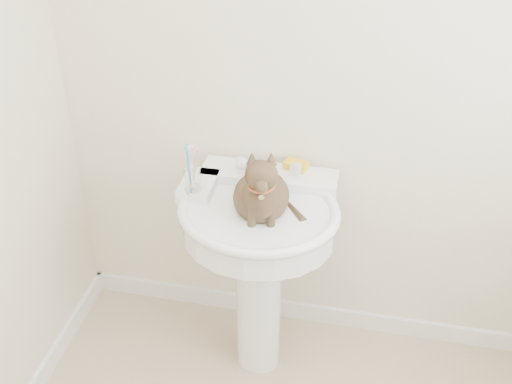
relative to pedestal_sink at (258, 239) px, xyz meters
The scene contains 7 objects.
wall_back 0.70m from the pedestal_sink, 50.90° to the left, with size 2.20×0.00×2.50m, color beige, non-canonical shape.
baseboard_back 0.72m from the pedestal_sink, 49.92° to the left, with size 2.20×0.02×0.09m, color white.
pedestal_sink is the anchor object (origin of this frame).
faucet 0.27m from the pedestal_sink, 89.03° to the left, with size 0.28×0.12×0.14m.
soap_bar 0.33m from the pedestal_sink, 67.45° to the left, with size 0.09×0.06×0.03m, color gold.
toothbrush_cup 0.34m from the pedestal_sink, behind, with size 0.07×0.07×0.18m.
cat 0.23m from the pedestal_sink, 58.98° to the right, with size 0.22×0.28×0.41m.
Camera 1 is at (0.15, -1.05, 2.18)m, focal length 45.00 mm.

